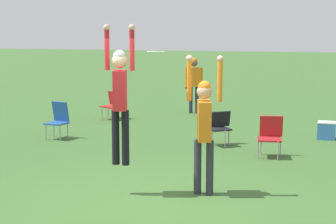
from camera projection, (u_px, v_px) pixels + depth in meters
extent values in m
plane|color=#3D662D|center=(149.00, 201.00, 8.70)|extent=(120.00, 120.00, 0.00)
cylinder|color=black|center=(116.00, 137.00, 8.94)|extent=(0.12, 0.12, 0.88)
cylinder|color=black|center=(125.00, 138.00, 8.89)|extent=(0.12, 0.12, 0.88)
cube|color=red|center=(120.00, 90.00, 8.80)|extent=(0.31, 0.42, 0.63)
sphere|color=beige|center=(120.00, 61.00, 8.74)|extent=(0.24, 0.24, 0.24)
sphere|color=#B7B2AD|center=(120.00, 56.00, 8.73)|extent=(0.20, 0.20, 0.20)
cylinder|color=red|center=(107.00, 49.00, 8.77)|extent=(0.08, 0.08, 0.66)
sphere|color=beige|center=(107.00, 27.00, 8.72)|extent=(0.10, 0.10, 0.10)
cylinder|color=red|center=(132.00, 49.00, 8.65)|extent=(0.08, 0.08, 0.66)
sphere|color=beige|center=(132.00, 27.00, 8.60)|extent=(0.10, 0.10, 0.10)
cylinder|color=#2D2D38|center=(198.00, 167.00, 9.02)|extent=(0.12, 0.12, 0.89)
cylinder|color=#2D2D38|center=(210.00, 168.00, 8.96)|extent=(0.12, 0.12, 0.89)
cube|color=orange|center=(204.00, 121.00, 8.88)|extent=(0.33, 0.49, 0.63)
sphere|color=tan|center=(204.00, 91.00, 8.81)|extent=(0.24, 0.24, 0.24)
sphere|color=orange|center=(204.00, 87.00, 8.80)|extent=(0.20, 0.20, 0.20)
cylinder|color=orange|center=(189.00, 79.00, 8.86)|extent=(0.08, 0.08, 0.67)
sphere|color=tan|center=(189.00, 58.00, 8.81)|extent=(0.10, 0.10, 0.10)
cylinder|color=orange|center=(220.00, 80.00, 8.71)|extent=(0.08, 0.08, 0.67)
sphere|color=tan|center=(220.00, 59.00, 8.66)|extent=(0.10, 0.10, 0.10)
cylinder|color=white|center=(156.00, 52.00, 8.77)|extent=(0.28, 0.28, 0.03)
cylinder|color=gray|center=(46.00, 132.00, 13.46)|extent=(0.02, 0.02, 0.41)
cylinder|color=gray|center=(60.00, 133.00, 13.35)|extent=(0.02, 0.02, 0.41)
cylinder|color=gray|center=(54.00, 129.00, 13.82)|extent=(0.02, 0.02, 0.41)
cylinder|color=gray|center=(68.00, 130.00, 13.71)|extent=(0.02, 0.02, 0.41)
cube|color=#235193|center=(57.00, 123.00, 13.56)|extent=(0.52, 0.52, 0.04)
cube|color=#235193|center=(60.00, 111.00, 13.71)|extent=(0.46, 0.20, 0.49)
cylinder|color=gray|center=(258.00, 149.00, 11.50)|extent=(0.02, 0.02, 0.40)
cylinder|color=gray|center=(278.00, 151.00, 11.38)|extent=(0.02, 0.02, 0.40)
cylinder|color=gray|center=(261.00, 145.00, 11.89)|extent=(0.02, 0.02, 0.40)
cylinder|color=gray|center=(280.00, 147.00, 11.76)|extent=(0.02, 0.02, 0.40)
cube|color=#B21E23|center=(269.00, 139.00, 11.61)|extent=(0.56, 0.56, 0.04)
cube|color=#B21E23|center=(271.00, 126.00, 11.78)|extent=(0.49, 0.20, 0.45)
cylinder|color=gray|center=(102.00, 113.00, 16.42)|extent=(0.02, 0.02, 0.40)
cylinder|color=gray|center=(116.00, 114.00, 16.28)|extent=(0.02, 0.02, 0.40)
cylinder|color=gray|center=(108.00, 111.00, 16.84)|extent=(0.02, 0.02, 0.40)
cylinder|color=gray|center=(122.00, 112.00, 16.71)|extent=(0.02, 0.02, 0.40)
cube|color=#B21E23|center=(112.00, 107.00, 16.54)|extent=(0.71, 0.71, 0.04)
cube|color=#B21E23|center=(115.00, 98.00, 16.74)|extent=(0.53, 0.32, 0.41)
cylinder|color=gray|center=(208.00, 138.00, 12.67)|extent=(0.02, 0.02, 0.41)
cylinder|color=gray|center=(225.00, 139.00, 12.55)|extent=(0.02, 0.02, 0.41)
cylinder|color=gray|center=(212.00, 135.00, 13.04)|extent=(0.02, 0.02, 0.41)
cylinder|color=gray|center=(229.00, 136.00, 12.92)|extent=(0.02, 0.02, 0.41)
cube|color=black|center=(219.00, 129.00, 12.77)|extent=(0.65, 0.65, 0.04)
cube|color=black|center=(221.00, 119.00, 12.94)|extent=(0.43, 0.37, 0.36)
cylinder|color=#2D2D38|center=(191.00, 100.00, 17.78)|extent=(0.12, 0.12, 0.85)
cylinder|color=#2D2D38|center=(197.00, 100.00, 17.72)|extent=(0.12, 0.12, 0.85)
cube|color=orange|center=(194.00, 77.00, 17.65)|extent=(0.48, 0.29, 0.60)
sphere|color=brown|center=(194.00, 63.00, 17.58)|extent=(0.23, 0.23, 0.23)
sphere|color=orange|center=(194.00, 61.00, 17.57)|extent=(0.20, 0.20, 0.20)
cylinder|color=orange|center=(186.00, 77.00, 17.72)|extent=(0.08, 0.08, 0.64)
sphere|color=brown|center=(186.00, 87.00, 17.77)|extent=(0.10, 0.10, 0.10)
cylinder|color=orange|center=(202.00, 78.00, 17.58)|extent=(0.08, 0.08, 0.64)
sphere|color=brown|center=(201.00, 88.00, 17.62)|extent=(0.10, 0.10, 0.10)
cube|color=#336BB7|center=(326.00, 131.00, 13.59)|extent=(0.41, 0.40, 0.40)
cube|color=silver|center=(327.00, 122.00, 13.56)|extent=(0.42, 0.40, 0.02)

